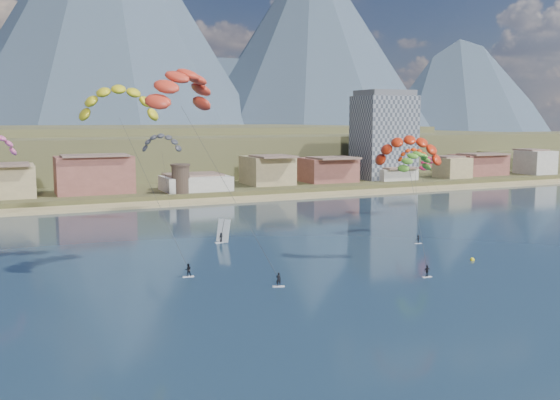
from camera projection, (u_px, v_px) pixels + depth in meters
name	position (u px, v px, depth m)	size (l,w,h in m)	color
ground	(386.00, 310.00, 76.52)	(2400.00, 2400.00, 0.00)	black
beach	(171.00, 203.00, 172.26)	(2200.00, 12.00, 0.90)	tan
land	(50.00, 145.00, 582.50)	(2200.00, 900.00, 4.00)	brown
foothills	(150.00, 150.00, 294.53)	(940.00, 210.00, 18.00)	brown
mountain_ridge	(18.00, 21.00, 795.25)	(2060.00, 480.00, 400.00)	#314152
town	(13.00, 176.00, 169.38)	(400.00, 24.00, 12.00)	beige
apartment_tower	(384.00, 135.00, 224.57)	(20.00, 16.00, 32.00)	gray
watchtower	(181.00, 178.00, 180.74)	(5.82, 5.82, 8.60)	#47382D
kitesurfer_red	(181.00, 83.00, 93.36)	(17.60, 22.52, 34.22)	silver
kitesurfer_yellow	(119.00, 98.00, 100.76)	(14.55, 19.92, 32.04)	silver
kitesurfer_orange	(409.00, 146.00, 101.93)	(12.14, 16.61, 23.09)	silver
kitesurfer_green	(415.00, 159.00, 125.35)	(10.86, 11.95, 18.70)	silver
distant_kite_dark	(161.00, 140.00, 144.63)	(10.33, 7.66, 21.77)	#262626
distant_kite_orange	(414.00, 152.00, 152.46)	(8.20, 7.60, 18.14)	#262626
distant_kite_red	(426.00, 161.00, 151.08)	(7.45, 7.60, 16.27)	#262626
windsurfer	(222.00, 235.00, 118.30)	(2.54, 2.75, 4.52)	silver
buoy	(472.00, 260.00, 103.41)	(0.75, 0.75, 0.75)	yellow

